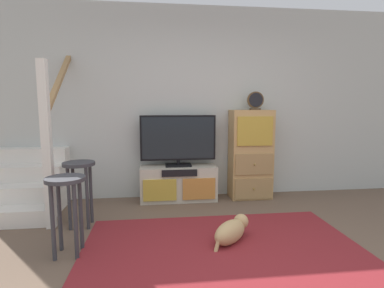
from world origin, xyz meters
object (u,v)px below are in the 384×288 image
object	(u,v)px
side_cabinet	(251,154)
bar_stool_near	(66,197)
media_console	(179,183)
bar_stool_far	(79,179)
dog	(232,231)
desk_clock	(255,101)
television	(178,139)

from	to	relation	value
side_cabinet	bar_stool_near	xyz separation A→B (m)	(-2.13, -1.44, -0.10)
media_console	bar_stool_far	xyz separation A→B (m)	(-1.14, -0.79, 0.29)
dog	bar_stool_near	bearing A→B (deg)	-177.56
desk_clock	bar_stool_near	bearing A→B (deg)	-146.69
bar_stool_far	television	bearing A→B (deg)	35.45
television	bar_stool_far	distance (m)	1.43
bar_stool_far	dog	world-z (taller)	bar_stool_far
desk_clock	bar_stool_near	xyz separation A→B (m)	(-2.17, -1.43, -0.86)
side_cabinet	desk_clock	distance (m)	0.76
media_console	television	bearing A→B (deg)	90.00
bar_stool_near	dog	world-z (taller)	bar_stool_near
media_console	desk_clock	bearing A→B (deg)	-0.26
television	desk_clock	xyz separation A→B (m)	(1.08, -0.03, 0.53)
desk_clock	bar_stool_far	xyz separation A→B (m)	(-2.22, -0.78, -0.85)
desk_clock	dog	world-z (taller)	desk_clock
bar_stool_far	dog	bearing A→B (deg)	-20.59
television	dog	world-z (taller)	television
television	bar_stool_far	xyz separation A→B (m)	(-1.14, -0.81, -0.33)
dog	side_cabinet	bearing A→B (deg)	65.79
side_cabinet	bar_stool_far	distance (m)	2.31
media_console	dog	world-z (taller)	media_console
media_console	television	xyz separation A→B (m)	(0.00, 0.02, 0.62)
television	dog	distance (m)	1.63
media_console	bar_stool_far	world-z (taller)	bar_stool_far
side_cabinet	television	bearing A→B (deg)	179.24
bar_stool_near	dog	distance (m)	1.56
television	media_console	bearing A→B (deg)	-90.00
bar_stool_far	dog	size ratio (longest dim) A/B	1.58
television	desk_clock	world-z (taller)	desk_clock
media_console	bar_stool_near	world-z (taller)	bar_stool_near
media_console	dog	xyz separation A→B (m)	(0.41, -1.37, -0.13)
television	bar_stool_near	xyz separation A→B (m)	(-1.09, -1.46, -0.33)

